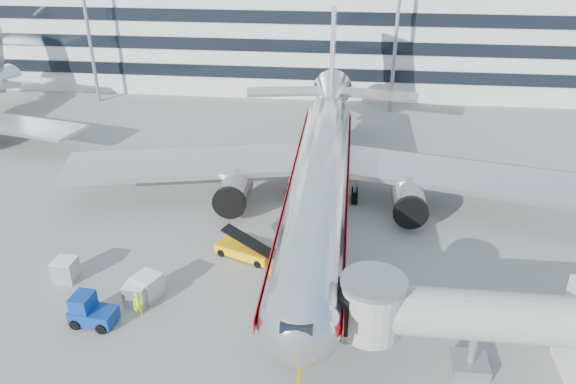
# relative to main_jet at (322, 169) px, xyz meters

# --- Properties ---
(ground) EXTENTS (180.00, 180.00, 0.00)m
(ground) POSITION_rel_main_jet_xyz_m (0.00, -11.72, -4.23)
(ground) COLOR gray
(ground) RESTS_ON ground
(lead_in_line) EXTENTS (0.25, 70.00, 0.01)m
(lead_in_line) POSITION_rel_main_jet_xyz_m (0.00, -1.72, -4.23)
(lead_in_line) COLOR yellow
(lead_in_line) RESTS_ON ground
(main_jet) EXTENTS (50.95, 48.70, 16.06)m
(main_jet) POSITION_rel_main_jet_xyz_m (0.00, 0.00, 0.00)
(main_jet) COLOR silver
(main_jet) RESTS_ON ground
(jet_bridge) EXTENTS (17.80, 4.50, 7.00)m
(jet_bridge) POSITION_rel_main_jet_xyz_m (12.18, -19.72, -0.36)
(jet_bridge) COLOR silver
(jet_bridge) RESTS_ON ground
(terminal) EXTENTS (150.00, 24.25, 15.60)m
(terminal) POSITION_rel_main_jet_xyz_m (0.00, 46.23, 3.57)
(terminal) COLOR silver
(terminal) RESTS_ON ground
(light_mast_centre) EXTENTS (2.40, 1.20, 25.45)m
(light_mast_centre) POSITION_rel_main_jet_xyz_m (8.00, 30.28, 10.64)
(light_mast_centre) COLOR gray
(light_mast_centre) RESTS_ON ground
(belt_loader) EXTENTS (5.14, 3.40, 2.42)m
(belt_loader) POSITION_rel_main_jet_xyz_m (-5.72, -8.88, -3.55)
(belt_loader) COLOR #FFB50A
(belt_loader) RESTS_ON ground
(baggage_tug) EXTENTS (3.22, 2.24, 2.28)m
(baggage_tug) POSITION_rel_main_jet_xyz_m (-14.72, -18.20, -3.24)
(baggage_tug) COLOR navy
(baggage_tug) RESTS_ON ground
(cargo_container_left) EXTENTS (2.34, 2.34, 1.89)m
(cargo_container_left) POSITION_rel_main_jet_xyz_m (-11.79, -14.94, -3.28)
(cargo_container_left) COLOR silver
(cargo_container_left) RESTS_ON ground
(cargo_container_right) EXTENTS (1.67, 1.67, 1.74)m
(cargo_container_right) POSITION_rel_main_jet_xyz_m (-18.83, -13.48, -3.36)
(cargo_container_right) COLOR silver
(cargo_container_right) RESTS_ON ground
(cargo_container_front) EXTENTS (1.69, 1.69, 1.70)m
(cargo_container_front) POSITION_rel_main_jet_xyz_m (-12.34, -15.70, -3.38)
(cargo_container_front) COLOR silver
(cargo_container_front) RESTS_ON ground
(ramp_worker) EXTENTS (0.83, 0.73, 1.91)m
(ramp_worker) POSITION_rel_main_jet_xyz_m (-11.75, -17.07, -3.28)
(ramp_worker) COLOR #AEF219
(ramp_worker) RESTS_ON ground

